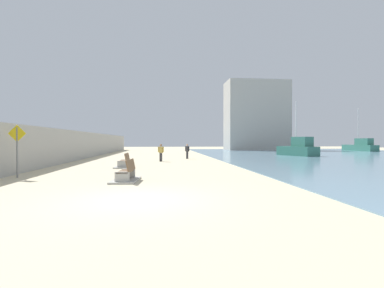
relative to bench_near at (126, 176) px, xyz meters
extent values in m
plane|color=beige|center=(0.89, 13.78, -0.23)|extent=(120.00, 120.00, 0.00)
cube|color=#ADAAA3|center=(-6.61, 13.78, 1.14)|extent=(0.80, 64.00, 2.74)
cube|color=#ADAAA3|center=(-0.08, -0.70, 0.01)|extent=(0.61, 0.25, 0.50)
cube|color=#ADAAA3|center=(0.03, 0.70, 0.01)|extent=(0.61, 0.25, 0.50)
cube|color=brown|center=(-0.03, 0.00, 0.22)|extent=(0.62, 1.63, 0.06)
cube|color=brown|center=(0.20, -0.02, 0.50)|extent=(0.28, 1.61, 0.50)
cube|color=#ADAAA3|center=(-0.03, 0.00, -0.19)|extent=(1.26, 2.18, 0.08)
cube|color=#ADAAA3|center=(-1.04, 6.11, 0.01)|extent=(0.60, 0.21, 0.50)
cube|color=#ADAAA3|center=(-1.01, 7.51, 0.01)|extent=(0.60, 0.21, 0.50)
cube|color=brown|center=(-1.02, 6.81, 0.22)|extent=(0.53, 1.61, 0.06)
cube|color=brown|center=(-0.79, 6.80, 0.50)|extent=(0.20, 1.60, 0.50)
cube|color=#ADAAA3|center=(-1.02, 6.81, -0.19)|extent=(1.14, 2.12, 0.08)
cylinder|color=#333338|center=(1.54, 12.04, 0.15)|extent=(0.12, 0.12, 0.77)
cylinder|color=#333338|center=(1.42, 12.08, 0.15)|extent=(0.12, 0.12, 0.77)
cube|color=gold|center=(1.48, 12.06, 0.80)|extent=(0.35, 0.25, 0.54)
sphere|color=#936B4C|center=(1.48, 12.06, 1.21)|extent=(0.21, 0.21, 0.21)
cylinder|color=gold|center=(1.69, 12.01, 0.83)|extent=(0.09, 0.09, 0.49)
cylinder|color=gold|center=(1.27, 12.11, 0.83)|extent=(0.09, 0.09, 0.49)
cylinder|color=#333338|center=(4.15, 15.52, 0.14)|extent=(0.12, 0.12, 0.75)
cylinder|color=#333338|center=(4.06, 15.61, 0.14)|extent=(0.12, 0.12, 0.75)
cube|color=#333338|center=(4.11, 15.57, 0.78)|extent=(0.36, 0.35, 0.53)
sphere|color=tan|center=(4.11, 15.57, 1.17)|extent=(0.20, 0.20, 0.20)
cylinder|color=#333338|center=(4.27, 15.42, 0.81)|extent=(0.09, 0.09, 0.48)
cylinder|color=#333338|center=(3.95, 15.72, 0.81)|extent=(0.09, 0.09, 0.48)
cube|color=#337060|center=(36.25, 33.89, 0.34)|extent=(1.72, 7.59, 1.07)
cube|color=#337060|center=(36.24, 32.75, 1.45)|extent=(1.18, 3.34, 1.15)
cylinder|color=silver|center=(36.26, 34.27, 4.14)|extent=(0.12, 0.12, 6.54)
cube|color=#337060|center=(17.79, 19.70, 0.36)|extent=(3.63, 5.29, 1.12)
cube|color=#337060|center=(18.05, 19.02, 1.49)|extent=(2.10, 2.51, 1.14)
cylinder|color=silver|center=(17.71, 19.93, 3.66)|extent=(0.12, 0.12, 5.48)
cylinder|color=slate|center=(-5.52, 1.77, 1.01)|extent=(0.08, 0.08, 2.49)
cube|color=yellow|center=(-5.52, 1.77, 1.95)|extent=(0.85, 0.03, 0.85)
cube|color=#ADAAA3|center=(20.13, 41.78, 6.53)|extent=(12.00, 6.00, 13.52)
camera|label=1|loc=(1.65, -13.07, 1.59)|focal=26.61mm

